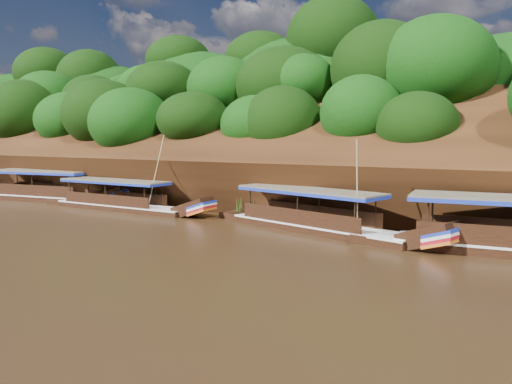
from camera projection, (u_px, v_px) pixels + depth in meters
ground at (245, 257)px, 22.49m from camera, size 160.00×160.00×0.00m
riverbank at (391, 179)px, 41.59m from camera, size 120.00×30.06×19.40m
boat_1 at (328, 224)px, 27.79m from camera, size 13.94×5.19×5.68m
boat_2 at (129, 204)px, 36.56m from camera, size 14.01×2.34×5.94m
boat_3 at (56, 194)px, 41.92m from camera, size 14.52×4.35×3.05m
reeds at (298, 208)px, 31.72m from camera, size 51.06×2.18×2.27m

